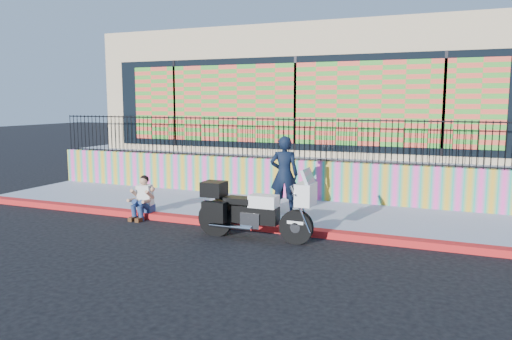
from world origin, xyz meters
The scene contains 10 objects.
ground centered at (0.00, 0.00, 0.00)m, with size 90.00×90.00×0.00m, color black.
red_curb centered at (0.00, 0.00, 0.07)m, with size 16.00×0.30×0.15m, color red.
sidewalk centered at (0.00, 1.65, 0.07)m, with size 16.00×3.00×0.15m, color #8B93A7.
mural_wall centered at (0.00, 3.25, 0.70)m, with size 16.00×0.20×1.10m, color #FF43AC.
metal_fence centered at (0.00, 3.25, 1.85)m, with size 15.80×0.04×1.20m, color black, non-canonical shape.
elevated_platform centered at (0.00, 8.35, 0.62)m, with size 16.00×10.00×1.25m, color #8B93A7.
storefront_building centered at (0.00, 8.13, 3.25)m, with size 14.00×8.06×4.00m.
police_motorcycle centered at (0.68, -0.74, 0.66)m, with size 2.55×0.84×1.58m.
police_officer centered at (0.65, 1.32, 1.11)m, with size 0.70×0.46×1.92m, color black.
seated_man centered at (-2.59, -0.13, 0.45)m, with size 0.54×0.71×1.06m.
Camera 1 is at (4.71, -10.28, 2.92)m, focal length 35.00 mm.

